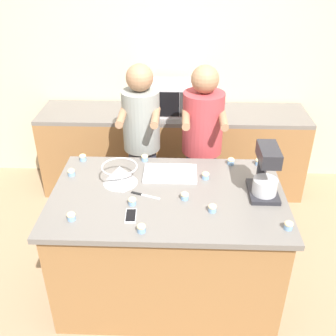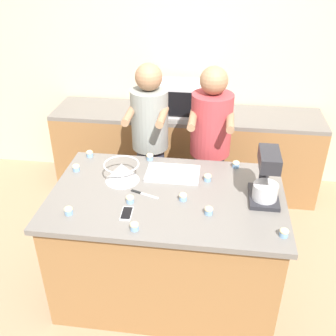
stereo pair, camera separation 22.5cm
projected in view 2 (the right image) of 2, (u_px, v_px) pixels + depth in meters
The scene contains 24 objects.
ground_plane at pixel (167, 285), 3.25m from camera, with size 16.00×16.00×0.00m, color #937A5B.
back_wall at pixel (191, 61), 4.16m from camera, with size 10.00×0.06×2.70m.
island_counter at pixel (167, 243), 3.01m from camera, with size 1.66×1.04×0.92m.
back_counter at pixel (186, 151), 4.32m from camera, with size 2.80×0.60×0.91m.
person_left at pixel (150, 147), 3.52m from camera, with size 0.34×0.50×1.62m.
person_right at pixel (210, 152), 3.46m from camera, with size 0.36×0.51×1.61m.
stand_mixer at pixel (266, 179), 2.64m from camera, with size 0.20×0.30×0.37m.
mixing_bowl at pixel (122, 171), 2.90m from camera, with size 0.26×0.26×0.14m.
baking_tray at pixel (173, 173), 2.99m from camera, with size 0.40×0.26×0.04m.
microwave_oven at pixel (181, 98), 4.01m from camera, with size 0.48×0.37×0.32m.
cell_phone at pixel (127, 213), 2.57m from camera, with size 0.08×0.15×0.01m.
knife at pixel (143, 194), 2.77m from camera, with size 0.21×0.09×0.01m.
cupcake_0 at pixel (208, 177), 2.91m from camera, with size 0.06×0.06×0.06m.
cupcake_1 at pixel (150, 157), 3.19m from camera, with size 0.06×0.06×0.06m.
cupcake_2 at pixel (183, 197), 2.70m from camera, with size 0.06×0.06×0.06m.
cupcake_3 at pixel (209, 210), 2.56m from camera, with size 0.06×0.06×0.06m.
cupcake_4 at pixel (76, 167), 3.04m from camera, with size 0.06×0.06×0.06m.
cupcake_5 at pixel (134, 226), 2.42m from camera, with size 0.06×0.06×0.06m.
cupcake_6 at pixel (68, 210), 2.56m from camera, with size 0.06×0.06×0.06m.
cupcake_7 at pixel (90, 153), 3.23m from camera, with size 0.06×0.06×0.06m.
cupcake_8 at pixel (130, 199), 2.67m from camera, with size 0.06×0.06×0.06m.
cupcake_9 at pixel (236, 164), 3.08m from camera, with size 0.06×0.06×0.06m.
cupcake_10 at pixel (284, 232), 2.37m from camera, with size 0.06×0.06×0.06m.
cupcake_11 at pixel (264, 166), 3.06m from camera, with size 0.06×0.06×0.06m.
Camera 2 is at (0.31, -2.28, 2.49)m, focal length 42.00 mm.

